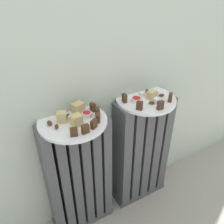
{
  "coord_description": "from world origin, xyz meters",
  "views": [
    {
      "loc": [
        -0.44,
        -0.5,
        1.23
      ],
      "look_at": [
        0.0,
        0.28,
        0.66
      ],
      "focal_mm": 37.43,
      "sensor_mm": 36.0,
      "label": 1
    }
  ],
  "objects_px": {
    "radiator_right": "(141,152)",
    "plate_left": "(73,121)",
    "fork": "(82,122)",
    "jam_bowl_left": "(87,114)",
    "radiator_left": "(79,178)",
    "jam_bowl_right": "(136,99)",
    "plate_right": "(146,99)"
  },
  "relations": [
    {
      "from": "fork",
      "to": "radiator_right",
      "type": "bearing_deg",
      "value": 5.76
    },
    {
      "from": "fork",
      "to": "plate_left",
      "type": "bearing_deg",
      "value": 130.08
    },
    {
      "from": "plate_right",
      "to": "fork",
      "type": "distance_m",
      "value": 0.35
    },
    {
      "from": "jam_bowl_left",
      "to": "radiator_right",
      "type": "bearing_deg",
      "value": 1.11
    },
    {
      "from": "plate_left",
      "to": "jam_bowl_right",
      "type": "relative_size",
      "value": 6.09
    },
    {
      "from": "plate_left",
      "to": "jam_bowl_right",
      "type": "distance_m",
      "value": 0.32
    },
    {
      "from": "radiator_right",
      "to": "jam_bowl_right",
      "type": "distance_m",
      "value": 0.36
    },
    {
      "from": "radiator_right",
      "to": "plate_right",
      "type": "distance_m",
      "value": 0.34
    },
    {
      "from": "plate_right",
      "to": "jam_bowl_right",
      "type": "height_order",
      "value": "jam_bowl_right"
    },
    {
      "from": "jam_bowl_right",
      "to": "fork",
      "type": "height_order",
      "value": "jam_bowl_right"
    },
    {
      "from": "radiator_right",
      "to": "plate_left",
      "type": "height_order",
      "value": "plate_left"
    },
    {
      "from": "radiator_left",
      "to": "jam_bowl_left",
      "type": "distance_m",
      "value": 0.37
    },
    {
      "from": "radiator_right",
      "to": "plate_right",
      "type": "bearing_deg",
      "value": 0.0
    },
    {
      "from": "radiator_left",
      "to": "jam_bowl_right",
      "type": "height_order",
      "value": "jam_bowl_right"
    },
    {
      "from": "plate_left",
      "to": "jam_bowl_left",
      "type": "distance_m",
      "value": 0.07
    },
    {
      "from": "plate_left",
      "to": "fork",
      "type": "xyz_separation_m",
      "value": [
        0.03,
        -0.04,
        0.01
      ]
    },
    {
      "from": "jam_bowl_right",
      "to": "fork",
      "type": "bearing_deg",
      "value": -173.54
    },
    {
      "from": "radiator_right",
      "to": "plate_left",
      "type": "relative_size",
      "value": 2.27
    },
    {
      "from": "radiator_right",
      "to": "jam_bowl_left",
      "type": "xyz_separation_m",
      "value": [
        -0.32,
        -0.01,
        0.36
      ]
    },
    {
      "from": "jam_bowl_right",
      "to": "plate_right",
      "type": "bearing_deg",
      "value": 2.31
    },
    {
      "from": "jam_bowl_right",
      "to": "jam_bowl_left",
      "type": "bearing_deg",
      "value": -179.17
    },
    {
      "from": "radiator_right",
      "to": "radiator_left",
      "type": "bearing_deg",
      "value": 180.0
    },
    {
      "from": "plate_right",
      "to": "jam_bowl_right",
      "type": "distance_m",
      "value": 0.06
    },
    {
      "from": "plate_right",
      "to": "jam_bowl_left",
      "type": "xyz_separation_m",
      "value": [
        -0.32,
        -0.01,
        0.02
      ]
    },
    {
      "from": "radiator_left",
      "to": "radiator_right",
      "type": "relative_size",
      "value": 1.0
    },
    {
      "from": "jam_bowl_right",
      "to": "radiator_left",
      "type": "bearing_deg",
      "value": 179.58
    },
    {
      "from": "radiator_left",
      "to": "fork",
      "type": "distance_m",
      "value": 0.35
    },
    {
      "from": "radiator_left",
      "to": "fork",
      "type": "height_order",
      "value": "fork"
    },
    {
      "from": "plate_right",
      "to": "fork",
      "type": "relative_size",
      "value": 3.17
    },
    {
      "from": "jam_bowl_left",
      "to": "jam_bowl_right",
      "type": "bearing_deg",
      "value": 0.83
    },
    {
      "from": "radiator_right",
      "to": "fork",
      "type": "xyz_separation_m",
      "value": [
        -0.35,
        -0.04,
        0.35
      ]
    },
    {
      "from": "radiator_left",
      "to": "plate_right",
      "type": "height_order",
      "value": "plate_right"
    }
  ]
}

